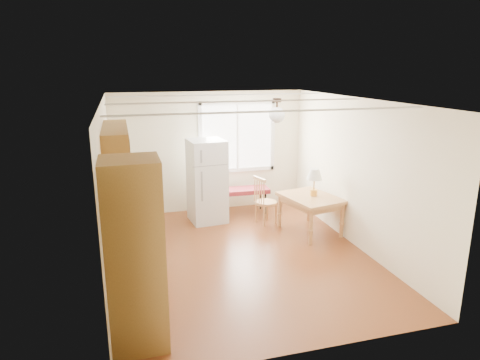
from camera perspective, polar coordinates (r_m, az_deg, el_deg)
name	(u,v)px	position (r m, az deg, el deg)	size (l,w,h in m)	color
room_shell	(242,182)	(6.62, 0.26, -0.27)	(4.60, 5.60, 2.62)	#542511
kitchen_run	(131,233)	(5.92, -14.30, -6.83)	(0.65, 3.40, 2.20)	brown
window_unit	(237,137)	(9.05, -0.37, 5.79)	(1.64, 0.05, 1.51)	white
pendant_light	(277,114)	(7.03, 4.93, 8.75)	(0.26, 0.26, 0.40)	black
refrigerator	(207,181)	(8.38, -4.42, -0.14)	(0.74, 0.74, 1.63)	silver
bench	(241,191)	(8.86, 0.09, -1.53)	(1.18, 0.48, 0.54)	maroon
dining_table	(310,202)	(7.93, 9.38, -2.86)	(1.05, 1.26, 0.69)	#AF7643
chair	(263,198)	(8.26, 3.03, -2.39)	(0.45, 0.44, 0.93)	#AF7643
table_lamp	(314,176)	(7.87, 9.89, 0.48)	(0.29, 0.29, 0.50)	gold
coffee_maker	(131,232)	(5.45, -14.33, -6.75)	(0.21, 0.25, 0.32)	black
kettle	(129,232)	(5.53, -14.58, -6.77)	(0.11, 0.11, 0.21)	red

